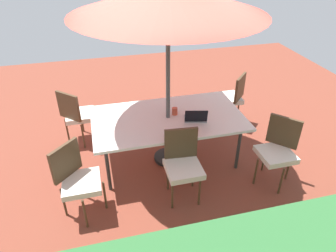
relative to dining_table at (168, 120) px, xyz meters
The scene contains 10 objects.
ground_plane 0.75m from the dining_table, ahead, with size 10.00×10.00×0.02m, color brown.
dining_table is the anchor object (origin of this frame).
patio_umbrella 1.68m from the dining_table, ahead, with size 2.46×2.46×2.61m.
chair_north 0.82m from the dining_table, 89.83° to the left, with size 0.47×0.48×0.98m.
chair_northwest 1.61m from the dining_table, 148.54° to the left, with size 0.59×0.59×0.98m.
chair_southwest 1.62m from the dining_table, 149.69° to the right, with size 0.59×0.59×0.98m.
chair_southeast 1.60m from the dining_table, 32.62° to the right, with size 0.59×0.59×0.98m.
chair_northeast 1.56m from the dining_table, 29.68° to the left, with size 0.59×0.59×0.98m.
laptop 0.42m from the dining_table, 151.98° to the left, with size 0.37×0.31×0.21m.
cup 0.16m from the dining_table, 155.75° to the right, with size 0.08×0.08×0.11m, color #CC4C33.
Camera 1 is at (0.97, 3.82, 3.12)m, focal length 33.17 mm.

